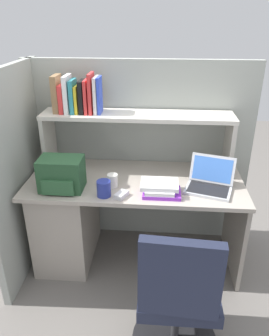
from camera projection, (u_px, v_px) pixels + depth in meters
ground_plane at (135, 257)px, 2.78m from camera, size 8.00×8.00×0.00m
desk at (86, 214)px, 2.63m from camera, size 1.60×0.70×0.73m
cubicle_partition_rear at (139, 154)px, 2.79m from camera, size 1.84×0.05×1.55m
cubicle_partition_left at (21, 173)px, 2.46m from camera, size 0.05×1.06×1.55m
overhead_hutch at (137, 126)px, 2.49m from camera, size 1.44×0.28×0.45m
reference_books_on_shelf at (77, 95)px, 2.43m from camera, size 0.35×0.18×0.29m
laptop at (210, 182)px, 2.32m from camera, size 0.37×0.34×0.22m
backpack at (61, 174)px, 2.29m from camera, size 0.30×0.23×0.23m
computer_mouse at (121, 195)px, 2.23m from camera, size 0.10×0.12×0.03m
paper_cup at (112, 181)px, 2.35m from camera, size 0.08×0.08×0.09m
snack_canister at (104, 189)px, 2.22m from camera, size 0.10×0.10×0.11m
desk_book_stack at (160, 188)px, 2.26m from camera, size 0.27×0.20×0.08m
office_chair at (177, 303)px, 1.84m from camera, size 0.52×0.52×0.93m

